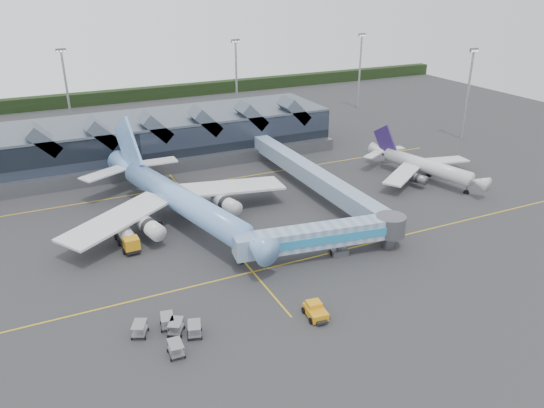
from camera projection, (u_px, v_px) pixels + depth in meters
name	position (u px, v px, depth m)	size (l,w,h in m)	color
ground	(232.00, 248.00, 81.88)	(260.00, 260.00, 0.00)	#2A2A2D
taxi_stripes	(211.00, 222.00, 90.15)	(120.00, 60.00, 0.01)	gold
tree_line_far	(108.00, 97.00, 172.12)	(260.00, 4.00, 4.00)	black
terminal	(132.00, 141.00, 117.12)	(90.00, 22.25, 12.52)	black
light_masts	(217.00, 85.00, 137.12)	(132.40, 42.56, 22.45)	gray
main_airliner	(177.00, 198.00, 88.48)	(40.50, 47.39, 15.39)	#6689CF
regional_jet	(423.00, 165.00, 107.97)	(24.94, 27.72, 9.61)	silver
jet_bridge	(332.00, 235.00, 78.28)	(26.78, 7.45, 5.28)	#6A87B0
fuel_truck	(126.00, 235.00, 82.16)	(2.87, 8.91, 2.97)	black
pushback_tug	(315.00, 311.00, 65.23)	(2.83, 4.13, 1.74)	orange
baggage_carts	(171.00, 330.00, 61.45)	(8.05, 7.83, 1.63)	gray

